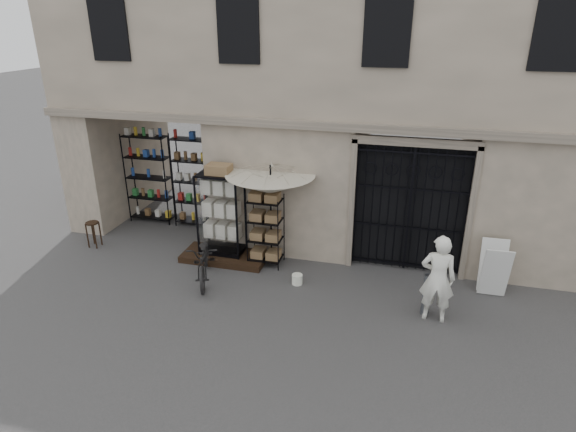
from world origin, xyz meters
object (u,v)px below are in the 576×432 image
(white_bucket, at_px, (297,279))
(easel_sign, at_px, (494,269))
(wire_rack, at_px, (266,232))
(display_cabinet, at_px, (221,218))
(wooden_stool, at_px, (94,234))
(shopkeeper, at_px, (432,318))
(steel_bollard, at_px, (426,295))
(market_umbrella, at_px, (270,179))
(bicycle, at_px, (206,279))

(white_bucket, bearing_deg, easel_sign, 8.75)
(wire_rack, bearing_deg, display_cabinet, 163.08)
(wooden_stool, relative_size, shopkeeper, 0.37)
(steel_bollard, bearing_deg, shopkeeper, -41.85)
(market_umbrella, distance_m, bicycle, 2.63)
(wire_rack, relative_size, easel_sign, 1.49)
(display_cabinet, relative_size, wooden_stool, 3.22)
(white_bucket, bearing_deg, shopkeeper, -12.19)
(market_umbrella, height_order, bicycle, market_umbrella)
(white_bucket, bearing_deg, wooden_stool, 174.40)
(display_cabinet, height_order, steel_bollard, display_cabinet)
(steel_bollard, bearing_deg, wire_rack, 161.55)
(white_bucket, xyz_separation_m, bicycle, (-2.01, -0.29, -0.11))
(wire_rack, bearing_deg, bicycle, -151.14)
(market_umbrella, bearing_deg, wire_rack, -123.12)
(wooden_stool, xyz_separation_m, easel_sign, (9.37, 0.09, 0.24))
(market_umbrella, xyz_separation_m, easel_sign, (4.84, -0.25, -1.46))
(wooden_stool, bearing_deg, steel_bollard, -7.10)
(bicycle, bearing_deg, easel_sign, -11.49)
(easel_sign, bearing_deg, display_cabinet, 177.59)
(display_cabinet, height_order, bicycle, display_cabinet)
(white_bucket, relative_size, shopkeeper, 0.13)
(shopkeeper, bearing_deg, bicycle, -1.57)
(market_umbrella, height_order, wooden_stool, market_umbrella)
(shopkeeper, bearing_deg, wire_rack, -17.40)
(steel_bollard, bearing_deg, market_umbrella, 159.06)
(display_cabinet, distance_m, market_umbrella, 1.56)
(wooden_stool, distance_m, easel_sign, 9.38)
(wooden_stool, bearing_deg, bicycle, -13.67)
(wire_rack, xyz_separation_m, bicycle, (-1.09, -1.02, -0.82))
(white_bucket, height_order, bicycle, bicycle)
(display_cabinet, distance_m, wooden_stool, 3.43)
(market_umbrella, distance_m, easel_sign, 5.06)
(white_bucket, xyz_separation_m, steel_bollard, (2.67, -0.47, 0.32))
(wire_rack, height_order, steel_bollard, wire_rack)
(wooden_stool, relative_size, easel_sign, 0.58)
(white_bucket, distance_m, wooden_stool, 5.40)
(bicycle, distance_m, shopkeeper, 4.85)
(market_umbrella, relative_size, wooden_stool, 4.34)
(wire_rack, xyz_separation_m, white_bucket, (0.92, -0.72, -0.71))
(wire_rack, height_order, shopkeeper, wire_rack)
(market_umbrella, xyz_separation_m, wooden_stool, (-4.54, -0.34, -1.70))
(bicycle, height_order, wooden_stool, bicycle)
(white_bucket, relative_size, steel_bollard, 0.27)
(wire_rack, distance_m, easel_sign, 4.93)
(wire_rack, height_order, white_bucket, wire_rack)
(wire_rack, height_order, market_umbrella, market_umbrella)
(market_umbrella, height_order, shopkeeper, market_umbrella)
(white_bucket, distance_m, bicycle, 2.04)
(easel_sign, bearing_deg, market_umbrella, 176.18)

